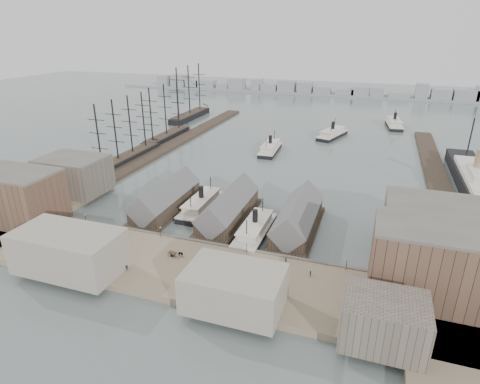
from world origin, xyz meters
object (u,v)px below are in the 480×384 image
at_px(horse_cart_center, 178,254).
at_px(horse_cart_right, 262,279).
at_px(tram, 388,287).
at_px(horse_cart_left, 83,231).
at_px(ocean_steamer, 475,182).
at_px(ferry_docked_west, 202,204).

bearing_deg(horse_cart_center, horse_cart_right, -88.64).
xyz_separation_m(tram, horse_cart_left, (-97.95, 1.61, -1.07)).
bearing_deg(ocean_steamer, horse_cart_center, -135.38).
xyz_separation_m(horse_cart_left, horse_cart_right, (65.24, -7.16, -0.07)).
height_order(horse_cart_center, horse_cart_right, horse_cart_center).
bearing_deg(ocean_steamer, horse_cart_right, -124.63).
bearing_deg(horse_cart_left, ferry_docked_west, -4.40).
distance_m(ferry_docked_west, horse_cart_right, 55.20).
distance_m(ferry_docked_west, ocean_steamer, 119.82).
bearing_deg(horse_cart_left, horse_cart_center, -58.97).
height_order(ferry_docked_west, horse_cart_center, ferry_docked_west).
distance_m(ocean_steamer, horse_cart_right, 120.30).
relative_size(ferry_docked_west, horse_cart_right, 6.21).
height_order(ocean_steamer, horse_cart_center, ocean_steamer).
relative_size(ferry_docked_west, horse_cart_center, 5.81).
relative_size(horse_cart_left, horse_cart_right, 0.98).
relative_size(ocean_steamer, horse_cart_center, 18.58).
bearing_deg(tram, ferry_docked_west, 146.18).
xyz_separation_m(ocean_steamer, tram, (-35.64, -93.43, -0.11)).
height_order(horse_cart_left, horse_cart_right, horse_cart_left).
height_order(tram, horse_cart_left, tram).
height_order(tram, horse_cart_right, tram).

